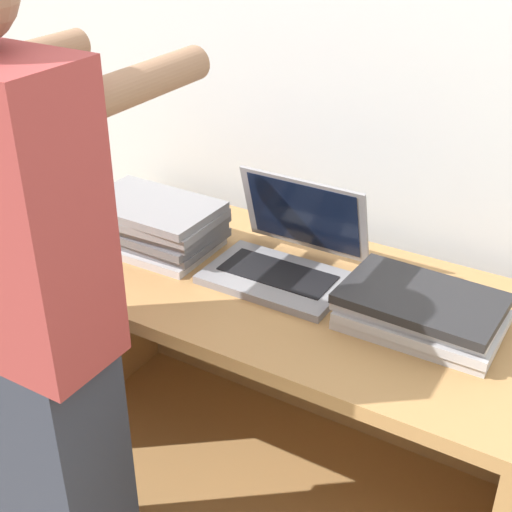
% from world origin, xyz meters
% --- Properties ---
extents(wall_back, '(8.00, 0.05, 2.40)m').
position_xyz_m(wall_back, '(0.00, 0.74, 1.20)').
color(wall_back, silver).
rests_on(wall_back, ground_plane).
extents(cart, '(1.36, 0.64, 0.69)m').
position_xyz_m(cart, '(0.00, 0.39, 0.34)').
color(cart, '#A87A47').
rests_on(cart, ground_plane).
extents(laptop_open, '(0.35, 0.29, 0.23)m').
position_xyz_m(laptop_open, '(0.00, 0.37, 0.74)').
color(laptop_open, gray).
rests_on(laptop_open, cart).
extents(laptop_stack_left, '(0.37, 0.24, 0.13)m').
position_xyz_m(laptop_stack_left, '(-0.38, 0.32, 0.75)').
color(laptop_stack_left, '#B7B7BC').
rests_on(laptop_stack_left, cart).
extents(laptop_stack_right, '(0.36, 0.24, 0.09)m').
position_xyz_m(laptop_stack_right, '(0.37, 0.32, 0.73)').
color(laptop_stack_right, '#B7B7BC').
rests_on(laptop_stack_right, cart).
extents(person, '(0.40, 0.52, 1.54)m').
position_xyz_m(person, '(-0.28, -0.23, 0.77)').
color(person, '#2D3342').
rests_on(person, ground_plane).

